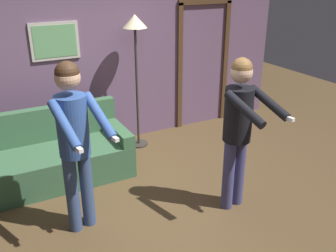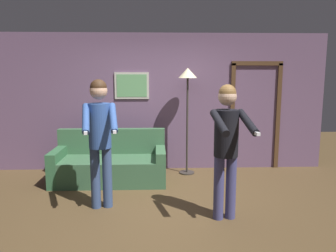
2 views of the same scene
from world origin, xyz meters
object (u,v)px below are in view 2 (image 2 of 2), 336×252
Objects in this scene: couch at (110,165)px; torchiere_lamp at (188,86)px; person_standing_right at (227,139)px; person_standing_left at (100,131)px.

couch is 0.98× the size of torchiere_lamp.
person_standing_right reaches higher than couch.
person_standing_left reaches higher than person_standing_right.
torchiere_lamp is at bearing 98.60° from person_standing_right.
torchiere_lamp reaches higher than person_standing_left.
couch is 1.08× the size of person_standing_left.
person_standing_right is at bearing -14.52° from person_standing_left.
torchiere_lamp is 2.09m from person_standing_right.
couch is at bearing 92.18° from person_standing_left.
couch is 2.42m from person_standing_right.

